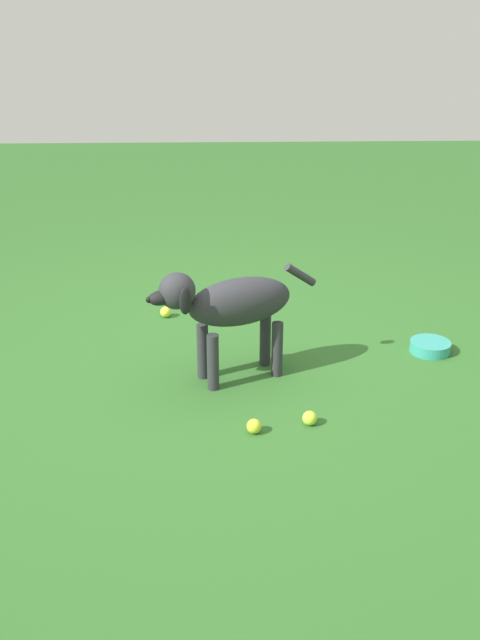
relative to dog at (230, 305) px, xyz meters
name	(u,v)px	position (x,y,z in m)	size (l,w,h in m)	color
ground	(221,369)	(0.05, -0.10, -0.40)	(14.00, 14.00, 0.00)	#2D6026
dog	(230,305)	(0.00, 0.00, 0.00)	(0.84, 0.43, 0.60)	#2D2D33
tennis_ball_0	(310,418)	(-0.34, 0.46, -0.36)	(0.07, 0.07, 0.07)	#C1E538
tennis_ball_1	(254,426)	(-0.09, 0.52, -0.36)	(0.07, 0.07, 0.07)	#C4D531
tennis_ball_2	(166,312)	(0.37, -0.80, -0.36)	(0.07, 0.07, 0.07)	#CEE33D
water_bowl	(430,347)	(-1.09, -0.26, -0.37)	(0.22, 0.22, 0.06)	teal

